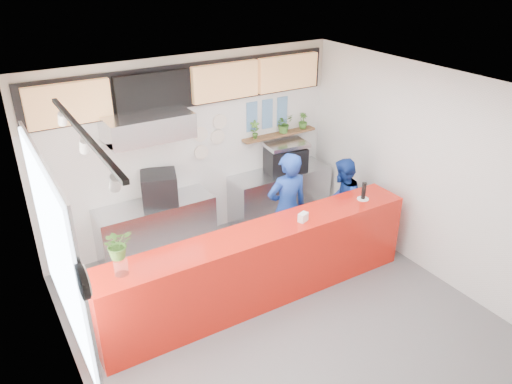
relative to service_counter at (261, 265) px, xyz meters
name	(u,v)px	position (x,y,z in m)	size (l,w,h in m)	color
floor	(277,314)	(0.00, -0.40, -0.55)	(5.00, 5.00, 0.00)	slate
ceiling	(282,93)	(0.00, -0.40, 2.45)	(5.00, 5.00, 0.00)	silver
wall_back	(192,150)	(0.00, 2.10, 0.95)	(5.00, 5.00, 0.00)	white
wall_left	(64,281)	(-2.50, -0.40, 0.95)	(5.00, 5.00, 0.00)	white
wall_right	(424,172)	(2.50, -0.40, 0.95)	(5.00, 5.00, 0.00)	white
service_counter	(261,265)	(0.00, 0.00, 0.00)	(4.50, 0.60, 1.10)	red
cream_band	(188,81)	(0.00, 2.09, 2.05)	(5.00, 0.02, 0.80)	beige
prep_bench	(157,229)	(-0.80, 1.80, -0.10)	(1.80, 0.60, 0.90)	#B2B5BA
panini_oven	(159,188)	(-0.69, 1.80, 0.58)	(0.52, 0.52, 0.47)	black
extraction_hood	(147,126)	(-0.80, 1.75, 1.60)	(1.20, 0.70, 0.35)	#B2B5BA
hood_lip	(149,139)	(-0.80, 1.75, 1.40)	(1.20, 0.70, 0.08)	#B2B5BA
right_bench	(280,195)	(1.50, 1.80, -0.10)	(1.80, 0.60, 0.90)	#B2B5BA
espresso_machine	(286,159)	(1.60, 1.80, 0.56)	(0.66, 0.47, 0.42)	black
espresso_tray	(286,144)	(1.60, 1.80, 0.83)	(0.71, 0.49, 0.07)	silver
herb_shelf	(279,134)	(1.60, 2.00, 0.95)	(1.40, 0.18, 0.04)	brown
menu_board_far_left	(69,104)	(-1.75, 1.98, 2.00)	(1.10, 0.10, 0.55)	tan
menu_board_mid_left	(153,92)	(-0.59, 1.98, 2.00)	(1.10, 0.10, 0.55)	black
menu_board_mid_right	(225,82)	(0.57, 1.98, 2.00)	(1.10, 0.10, 0.55)	tan
menu_board_far_right	(288,73)	(1.73, 1.98, 2.00)	(1.10, 0.10, 0.55)	tan
soffit	(189,85)	(0.00, 2.06, 2.00)	(4.80, 0.04, 0.65)	black
window_pane	(57,248)	(-2.47, -0.10, 1.15)	(0.04, 2.20, 1.90)	silver
window_frame	(59,248)	(-2.45, -0.10, 1.15)	(0.03, 2.30, 2.00)	#B2B5BA
wall_clock_rim	(82,282)	(-2.46, -1.30, 1.50)	(0.30, 0.30, 0.05)	black
wall_clock_face	(86,280)	(-2.43, -1.30, 1.50)	(0.26, 0.26, 0.02)	white
track_rail	(83,133)	(-2.10, -0.40, 2.39)	(0.05, 2.40, 0.04)	black
dec_plate_a	(200,134)	(0.15, 2.07, 1.20)	(0.24, 0.24, 0.03)	silver
dec_plate_b	(218,137)	(0.45, 2.07, 1.10)	(0.24, 0.24, 0.03)	silver
dec_plate_c	(201,152)	(0.15, 2.07, 0.90)	(0.24, 0.24, 0.03)	silver
dec_plate_d	(220,122)	(0.50, 2.07, 1.35)	(0.24, 0.24, 0.03)	silver
photo_frame_a	(252,109)	(1.10, 2.08, 1.45)	(0.20, 0.02, 0.25)	#598CBF
photo_frame_b	(267,107)	(1.40, 2.08, 1.45)	(0.20, 0.02, 0.25)	#598CBF
photo_frame_c	(282,104)	(1.70, 2.08, 1.45)	(0.20, 0.02, 0.25)	#598CBF
photo_frame_d	(252,124)	(1.10, 2.08, 1.20)	(0.20, 0.02, 0.25)	#598CBF
photo_frame_e	(267,121)	(1.40, 2.08, 1.20)	(0.20, 0.02, 0.25)	#598CBF
photo_frame_f	(282,118)	(1.70, 2.08, 1.20)	(0.20, 0.02, 0.25)	#598CBF
staff_center	(287,209)	(0.84, 0.63, 0.34)	(0.65, 0.43, 1.78)	navy
staff_right	(341,203)	(1.86, 0.58, 0.19)	(0.72, 0.56, 1.47)	navy
herb_a	(255,130)	(1.11, 2.00, 1.13)	(0.16, 0.11, 0.31)	#3C6B25
herb_c	(284,123)	(1.69, 2.00, 1.13)	(0.30, 0.26, 0.33)	#3C6B25
herb_d	(303,121)	(2.09, 2.00, 1.11)	(0.16, 0.14, 0.28)	#3C6B25
glass_vase	(121,267)	(-1.85, 0.00, 0.65)	(0.16, 0.16, 0.20)	white
basil_vase	(118,244)	(-1.85, 0.00, 0.95)	(0.32, 0.27, 0.35)	#3C6B25
napkin_holder	(303,217)	(0.60, -0.09, 0.61)	(0.14, 0.09, 0.12)	white
white_plate	(363,199)	(1.73, -0.02, 0.56)	(0.17, 0.17, 0.01)	white
pepper_mill	(364,191)	(1.73, -0.02, 0.69)	(0.06, 0.06, 0.25)	black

